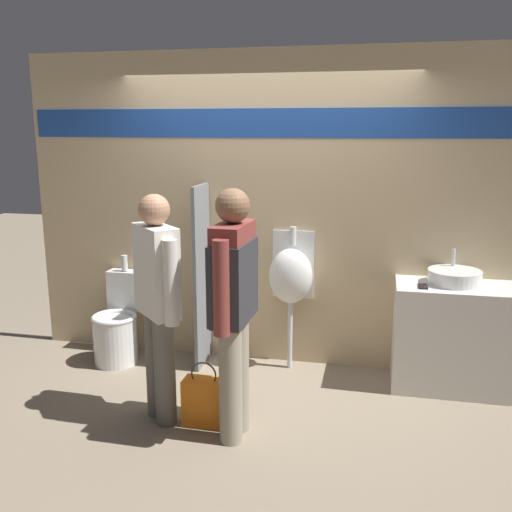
# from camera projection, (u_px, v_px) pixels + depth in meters

# --- Properties ---
(ground_plane) EXTENTS (16.00, 16.00, 0.00)m
(ground_plane) POSITION_uv_depth(u_px,v_px,m) (252.00, 385.00, 4.66)
(ground_plane) COLOR gray
(display_wall) EXTENTS (4.31, 0.07, 2.70)m
(display_wall) POSITION_uv_depth(u_px,v_px,m) (267.00, 210.00, 4.93)
(display_wall) COLOR tan
(display_wall) RESTS_ON ground_plane
(sink_counter) EXTENTS (0.99, 0.50, 0.86)m
(sink_counter) POSITION_uv_depth(u_px,v_px,m) (457.00, 338.00, 4.54)
(sink_counter) COLOR silver
(sink_counter) RESTS_ON ground_plane
(sink_basin) EXTENTS (0.41, 0.41, 0.25)m
(sink_basin) POSITION_uv_depth(u_px,v_px,m) (454.00, 277.00, 4.49)
(sink_basin) COLOR silver
(sink_basin) RESTS_ON sink_counter
(cell_phone) EXTENTS (0.07, 0.14, 0.01)m
(cell_phone) POSITION_uv_depth(u_px,v_px,m) (423.00, 286.00, 4.41)
(cell_phone) COLOR black
(cell_phone) RESTS_ON sink_counter
(divider_near_counter) EXTENTS (0.03, 0.42, 1.59)m
(divider_near_counter) POSITION_uv_depth(u_px,v_px,m) (202.00, 277.00, 4.94)
(divider_near_counter) COLOR slate
(divider_near_counter) RESTS_ON ground_plane
(urinal_near_counter) EXTENTS (0.38, 0.28, 1.24)m
(urinal_near_counter) POSITION_uv_depth(u_px,v_px,m) (291.00, 276.00, 4.84)
(urinal_near_counter) COLOR silver
(urinal_near_counter) RESTS_ON ground_plane
(toilet) EXTENTS (0.40, 0.56, 0.93)m
(toilet) POSITION_uv_depth(u_px,v_px,m) (118.00, 327.00, 5.11)
(toilet) COLOR silver
(toilet) RESTS_ON ground_plane
(person_in_vest) EXTENTS (0.24, 0.59, 1.70)m
(person_in_vest) POSITION_uv_depth(u_px,v_px,m) (234.00, 297.00, 3.70)
(person_in_vest) COLOR gray
(person_in_vest) RESTS_ON ground_plane
(person_with_lanyard) EXTENTS (0.43, 0.43, 1.63)m
(person_with_lanyard) POSITION_uv_depth(u_px,v_px,m) (158.00, 299.00, 3.95)
(person_with_lanyard) COLOR #666056
(person_with_lanyard) RESTS_ON ground_plane
(shopping_bag) EXTENTS (0.29, 0.16, 0.47)m
(shopping_bag) POSITION_uv_depth(u_px,v_px,m) (204.00, 401.00, 4.03)
(shopping_bag) COLOR orange
(shopping_bag) RESTS_ON ground_plane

